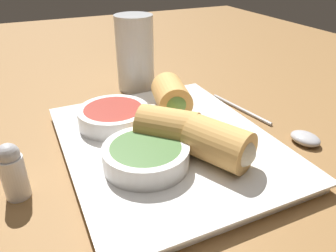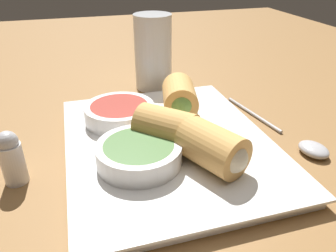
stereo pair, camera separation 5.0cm
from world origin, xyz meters
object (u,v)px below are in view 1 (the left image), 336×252
dipping_bowl_far (114,116)px  salt_shaker (13,171)px  serving_plate (168,144)px  drinking_glass (135,53)px  dipping_bowl_near (146,155)px  spoon (293,133)px

dipping_bowl_far → salt_shaker: size_ratio=1.51×
serving_plate → dipping_bowl_far: 8.23cm
dipping_bowl_far → drinking_glass: bearing=-30.0°
dipping_bowl_near → spoon: dipping_bowl_near is taller
dipping_bowl_near → salt_shaker: size_ratio=1.51×
salt_shaker → dipping_bowl_far: bearing=-57.8°
dipping_bowl_far → salt_shaker: bearing=122.2°
dipping_bowl_far → spoon: bearing=-116.6°
dipping_bowl_near → dipping_bowl_far: 10.24cm
dipping_bowl_far → drinking_glass: size_ratio=0.73×
serving_plate → dipping_bowl_near: (-3.83, 4.32, 2.00)cm
drinking_glass → salt_shaker: drinking_glass is taller
dipping_bowl_far → drinking_glass: (14.19, -8.21, 3.47)cm
salt_shaker → spoon: bearing=-94.6°
spoon → salt_shaker: (2.71, 33.30, 2.41)cm
serving_plate → drinking_glass: size_ratio=2.37×
serving_plate → spoon: serving_plate is taller
dipping_bowl_near → salt_shaker: salt_shaker is taller
serving_plate → drinking_glass: bearing=-9.5°
dipping_bowl_near → salt_shaker: bearing=79.1°
dipping_bowl_near → dipping_bowl_far: bearing=2.6°
dipping_bowl_near → drinking_glass: size_ratio=0.73×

